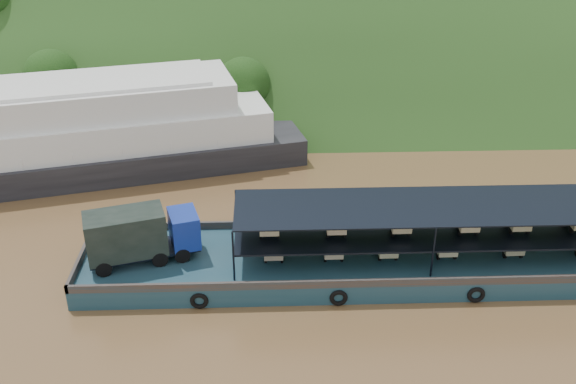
{
  "coord_description": "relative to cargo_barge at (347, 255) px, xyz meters",
  "views": [
    {
      "loc": [
        -3.36,
        -34.76,
        23.18
      ],
      "look_at": [
        -2.0,
        3.0,
        3.2
      ],
      "focal_mm": 40.0,
      "sensor_mm": 36.0,
      "label": 1
    }
  ],
  "objects": [
    {
      "name": "hillside",
      "position": [
        -1.5,
        37.62,
        -1.14
      ],
      "size": [
        140.0,
        39.6,
        39.6
      ],
      "primitive_type": "cube",
      "rotation": [
        0.79,
        0.0,
        0.0
      ],
      "color": "#1D3714",
      "rests_on": "ground"
    },
    {
      "name": "ground",
      "position": [
        -1.5,
        1.62,
        -1.14
      ],
      "size": [
        160.0,
        160.0,
        0.0
      ],
      "primitive_type": "plane",
      "color": "brown",
      "rests_on": "ground"
    },
    {
      "name": "cargo_barge",
      "position": [
        0.0,
        0.0,
        0.0
      ],
      "size": [
        35.0,
        7.18,
        4.57
      ],
      "color": "#143948",
      "rests_on": "ground"
    },
    {
      "name": "passenger_ferry",
      "position": [
        -20.52,
        15.53,
        2.1
      ],
      "size": [
        38.07,
        17.69,
        7.48
      ],
      "rotation": [
        0.0,
        0.0,
        0.24
      ],
      "color": "black",
      "rests_on": "ground"
    }
  ]
}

